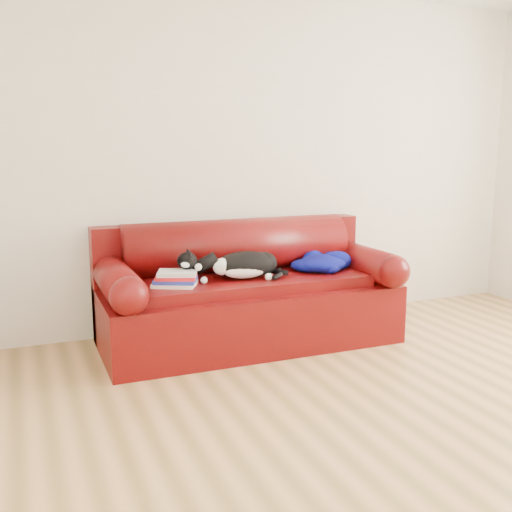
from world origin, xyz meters
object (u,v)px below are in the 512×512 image
(sofa_base, at_px, (249,311))
(blanket, at_px, (322,262))
(cat, at_px, (245,266))
(book_stack, at_px, (176,279))

(sofa_base, xyz_separation_m, blanket, (0.58, -0.03, 0.32))
(sofa_base, bearing_deg, blanket, -3.47)
(sofa_base, distance_m, cat, 0.37)
(blanket, bearing_deg, sofa_base, 176.53)
(sofa_base, bearing_deg, book_stack, -168.25)
(book_stack, xyz_separation_m, cat, (0.50, 0.03, 0.04))
(sofa_base, xyz_separation_m, cat, (-0.06, -0.08, 0.35))
(sofa_base, height_order, cat, cat)
(book_stack, relative_size, cat, 0.52)
(cat, bearing_deg, sofa_base, 57.10)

